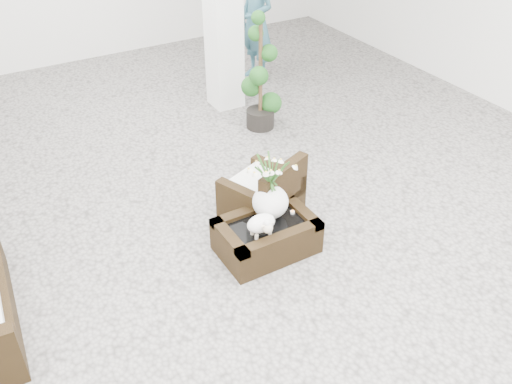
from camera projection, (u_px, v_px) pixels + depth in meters
ground at (251, 239)px, 5.55m from camera, size 11.00×11.00×0.00m
coffee_table at (266, 237)px, 5.33m from camera, size 0.90×0.60×0.31m
sheep_figurine at (261, 225)px, 5.06m from camera, size 0.28×0.23×0.21m
planter_narcissus at (271, 180)px, 5.12m from camera, size 0.44×0.44×0.80m
tealight at (292, 212)px, 5.37m from camera, size 0.04×0.04×0.03m
armchair at (261, 188)px, 5.65m from camera, size 0.86×0.84×0.71m
topiary at (260, 73)px, 7.04m from camera, size 0.41×0.41×1.52m
shopper at (257, 21)px, 8.27m from camera, size 0.50×0.70×1.80m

